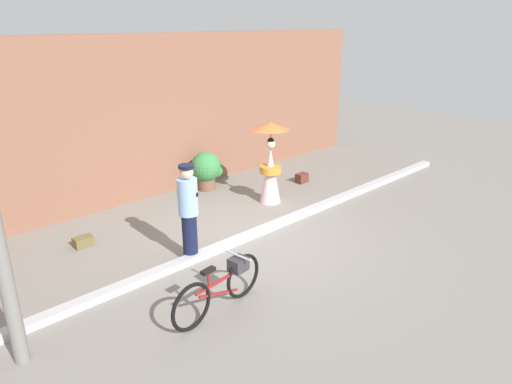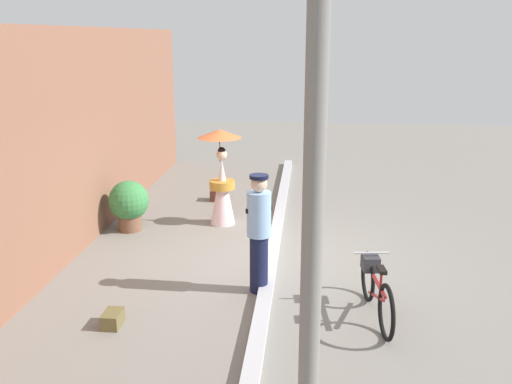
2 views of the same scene
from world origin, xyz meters
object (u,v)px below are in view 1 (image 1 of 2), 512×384
(backpack_on_pavement, at_px, (302,178))
(backpack_spare, at_px, (83,242))
(bicycle_near_officer, at_px, (222,285))
(potted_plant_by_door, at_px, (207,169))
(person_officer, at_px, (188,210))
(person_with_parasol, at_px, (270,163))

(backpack_on_pavement, relative_size, backpack_spare, 0.91)
(bicycle_near_officer, bearing_deg, backpack_on_pavement, 29.94)
(bicycle_near_officer, distance_m, backpack_spare, 3.38)
(potted_plant_by_door, height_order, backpack_spare, potted_plant_by_door)
(backpack_on_pavement, bearing_deg, person_officer, -163.24)
(person_officer, relative_size, person_with_parasol, 0.93)
(person_officer, distance_m, backpack_spare, 2.26)
(bicycle_near_officer, relative_size, person_officer, 1.01)
(person_officer, height_order, backpack_spare, person_officer)
(person_with_parasol, xyz_separation_m, potted_plant_by_door, (-0.54, 1.65, -0.42))
(backpack_spare, bearing_deg, bicycle_near_officer, -79.76)
(bicycle_near_officer, distance_m, person_with_parasol, 4.39)
(person_officer, bearing_deg, person_with_parasol, 18.29)
(potted_plant_by_door, distance_m, backpack_on_pavement, 2.48)
(person_with_parasol, bearing_deg, potted_plant_by_door, 107.97)
(bicycle_near_officer, xyz_separation_m, person_officer, (0.58, 1.57, 0.52))
(person_officer, height_order, potted_plant_by_door, person_officer)
(potted_plant_by_door, bearing_deg, backpack_on_pavement, -31.34)
(person_with_parasol, relative_size, potted_plant_by_door, 1.94)
(bicycle_near_officer, bearing_deg, person_officer, 69.86)
(person_officer, distance_m, backpack_on_pavement, 4.78)
(bicycle_near_officer, relative_size, person_with_parasol, 0.94)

